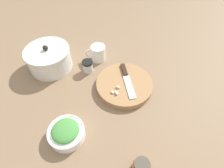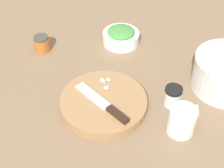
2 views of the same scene
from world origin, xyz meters
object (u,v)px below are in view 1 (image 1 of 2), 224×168
at_px(garlic_cloves, 116,91).
at_px(honey_jar, 141,167).
at_px(cutting_board, 124,85).
at_px(coffee_mug, 98,53).
at_px(stock_pot, 49,59).
at_px(herb_bowl, 66,133).
at_px(chef_knife, 127,78).
at_px(spice_jar, 88,66).

relative_size(garlic_cloves, honey_jar, 0.93).
bearing_deg(cutting_board, coffee_mug, 37.57).
relative_size(cutting_board, stock_pot, 1.20).
distance_m(herb_bowl, coffee_mug, 0.50).
height_order(herb_bowl, stock_pot, stock_pot).
bearing_deg(chef_knife, spice_jar, -33.26).
bearing_deg(coffee_mug, spice_jar, 156.48).
height_order(cutting_board, spice_jar, spice_jar).
bearing_deg(cutting_board, chef_knife, -21.74).
height_order(garlic_cloves, spice_jar, spice_jar).
bearing_deg(stock_pot, chef_knife, -102.95).
bearing_deg(stock_pot, cutting_board, -106.75).
distance_m(herb_bowl, spice_jar, 0.39).
xyz_separation_m(chef_knife, honey_jar, (-0.43, -0.06, -0.01)).
bearing_deg(stock_pot, garlic_cloves, -116.07).
distance_m(cutting_board, coffee_mug, 0.26).
bearing_deg(garlic_cloves, cutting_board, -33.92).
height_order(cutting_board, herb_bowl, herb_bowl).
xyz_separation_m(garlic_cloves, spice_jar, (0.16, 0.16, -0.00)).
bearing_deg(honey_jar, spice_jar, 28.27).
bearing_deg(herb_bowl, coffee_mug, -8.95).
distance_m(cutting_board, herb_bowl, 0.37).
distance_m(garlic_cloves, honey_jar, 0.35).
distance_m(garlic_cloves, herb_bowl, 0.30).
relative_size(cutting_board, garlic_cloves, 4.83).
height_order(garlic_cloves, herb_bowl, herb_bowl).
bearing_deg(garlic_cloves, honey_jar, -162.63).
relative_size(cutting_board, honey_jar, 4.50).
xyz_separation_m(spice_jar, stock_pot, (0.02, 0.22, 0.03)).
bearing_deg(herb_bowl, garlic_cloves, -41.15).
distance_m(cutting_board, stock_pot, 0.44).
xyz_separation_m(spice_jar, honey_jar, (-0.50, -0.27, -0.00)).
bearing_deg(stock_pot, spice_jar, -95.98).
distance_m(chef_knife, coffee_mug, 0.25).
distance_m(coffee_mug, honey_jar, 0.64).
xyz_separation_m(herb_bowl, spice_jar, (0.39, -0.03, 0.00)).
distance_m(cutting_board, garlic_cloves, 0.08).
height_order(herb_bowl, spice_jar, same).
bearing_deg(stock_pot, coffee_mug, -72.81).
height_order(chef_knife, herb_bowl, herb_bowl).
xyz_separation_m(herb_bowl, honey_jar, (-0.11, -0.30, -0.00)).
relative_size(chef_knife, spice_jar, 3.27).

